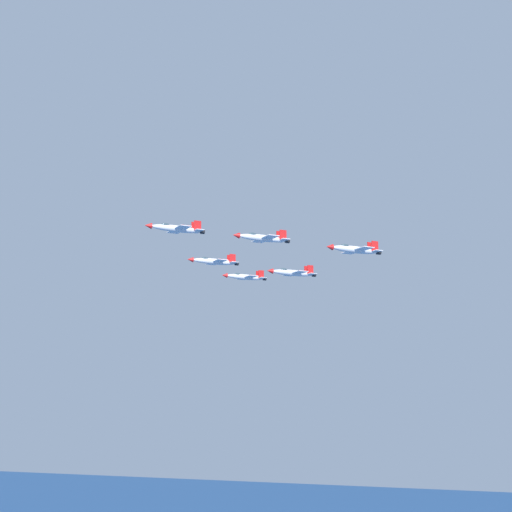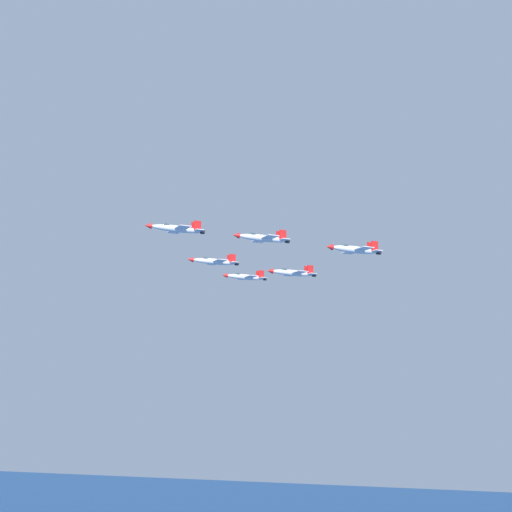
# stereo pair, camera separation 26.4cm
# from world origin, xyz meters

# --- Properties ---
(jet_lead) EXTENTS (14.29, 14.54, 3.79)m
(jet_lead) POSITION_xyz_m (6.90, -29.32, 154.50)
(jet_lead) COLOR white
(jet_left_wingman) EXTENTS (13.72, 14.19, 3.67)m
(jet_left_wingman) POSITION_xyz_m (5.42, -4.31, 150.57)
(jet_left_wingman) COLOR white
(jet_right_wingman) EXTENTS (13.55, 14.29, 3.66)m
(jet_right_wingman) POSITION_xyz_m (-18.02, -26.75, 149.21)
(jet_right_wingman) COLOR white
(jet_left_outer) EXTENTS (13.82, 14.12, 3.67)m
(jet_left_outer) POSITION_xyz_m (3.94, 20.69, 146.25)
(jet_left_outer) COLOR white
(jet_right_outer) EXTENTS (13.79, 13.85, 3.63)m
(jet_right_outer) POSITION_xyz_m (-42.94, -24.19, 147.87)
(jet_right_outer) COLOR white
(jet_slot_rear) EXTENTS (13.75, 13.93, 3.64)m
(jet_slot_rear) POSITION_xyz_m (-19.50, -1.75, 144.67)
(jet_slot_rear) COLOR white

